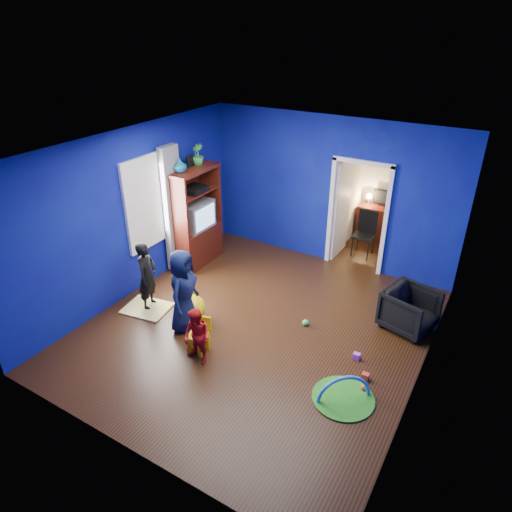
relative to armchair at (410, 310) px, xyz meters
The scene contains 34 objects.
floor 2.44m from the armchair, 148.84° to the right, with size 5.00×5.50×0.01m, color black.
ceiling 3.52m from the armchair, 148.84° to the right, with size 5.00×5.50×0.01m, color white.
wall_back 2.78m from the armchair, 144.03° to the left, with size 5.00×0.02×2.90m, color #0C0B7D.
wall_front 4.64m from the armchair, 117.33° to the right, with size 5.00×0.02×2.90m, color #0C0B7D.
wall_left 4.86m from the armchair, 164.69° to the right, with size 0.02×5.50×2.90m, color #0C0B7D.
wall_right 1.72m from the armchair, 70.89° to the right, with size 0.02×5.50×2.90m, color #0C0B7D.
alcove 2.94m from the armchair, 121.70° to the left, with size 1.00×1.75×2.50m, color silver, non-canonical shape.
armchair is the anchor object (origin of this frame).
child_black 4.31m from the armchair, 157.37° to the right, with size 0.44×0.29×1.21m, color black.
child_navy 3.58m from the armchair, 149.41° to the right, with size 0.67×0.44×1.38m, color #0E1634.
toddler_red 3.37m from the armchair, 135.32° to the right, with size 0.43×0.33×0.88m, color red.
vase 4.63m from the armchair, behind, with size 0.24×0.24×0.25m, color #0D5168.
potted_plant 4.67m from the armchair, behind, with size 0.22×0.22×0.40m, color #338E3D.
tv_armoire 4.33m from the armchair, behind, with size 0.58×1.14×1.96m, color #3E190A.
crt_tv 4.30m from the armchair, behind, with size 0.46×0.70×0.54m, color silver.
yellow_blanket 4.35m from the armchair, 156.15° to the right, with size 0.75×0.60×0.03m, color #F2E07A.
hopper_ball 3.49m from the armchair, 153.36° to the right, with size 0.43×0.43×0.43m, color yellow.
kid_chair 3.34m from the armchair, 139.57° to the right, with size 0.28×0.28×0.50m, color yellow.
play_mat 2.04m from the armchair, 98.95° to the right, with size 0.82×0.82×0.02m, color #409120.
toy_arch 2.04m from the armchair, 98.95° to the right, with size 0.74×0.74×0.05m, color #3F8CD8.
window_left 4.79m from the armchair, 168.82° to the right, with size 0.03×0.95×1.55m, color white.
curtain 4.54m from the armchair, behind, with size 0.14×0.42×2.40m, color slate.
doorway 2.21m from the armchair, 134.36° to the left, with size 1.16×0.10×2.10m, color white.
study_desk 3.35m from the armchair, 115.98° to the left, with size 0.88×0.44×0.75m, color #3D140A.
desk_monitor 3.51m from the armchair, 115.11° to the left, with size 0.40×0.05×0.32m, color black.
desk_lamp 3.58m from the armchair, 119.64° to the left, with size 0.14×0.14×0.14m, color #FFD88C.
folding_chair 2.52m from the armchair, 125.59° to the left, with size 0.40×0.40×0.92m, color black.
book_shelf 3.83m from the armchair, 115.18° to the left, with size 0.88×0.24×0.04m, color white.
toy_0 1.53m from the armchair, 97.03° to the right, with size 0.10×0.08×0.10m, color red.
toy_1 0.36m from the armchair, 130.78° to the right, with size 0.11×0.11×0.11m, color blue.
toy_2 3.47m from the armchair, 139.09° to the right, with size 0.10×0.08×0.10m, color orange.
toy_3 1.65m from the armchair, 151.28° to the right, with size 0.11×0.11×0.11m, color green.
toy_4 1.26m from the armchair, 110.69° to the right, with size 0.10×0.08×0.10m, color #BE47B8.
toy_5 1.72m from the armchair, 94.16° to the right, with size 0.11×0.11×0.11m, color #D14D22.
Camera 1 is at (3.03, -5.12, 4.48)m, focal length 32.00 mm.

